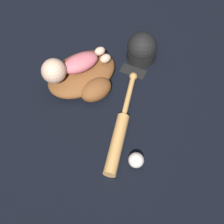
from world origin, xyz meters
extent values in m
plane|color=black|center=(0.00, 0.00, 0.00)|extent=(6.00, 6.00, 0.00)
ellipsoid|color=brown|center=(-0.01, -0.02, 0.05)|extent=(0.39, 0.29, 0.10)
ellipsoid|color=brown|center=(-0.02, 0.11, 0.05)|extent=(0.18, 0.13, 0.10)
ellipsoid|color=#D16670|center=(-0.01, -0.02, 0.13)|extent=(0.19, 0.11, 0.07)
sphere|color=beige|center=(0.12, -0.02, 0.16)|extent=(0.12, 0.12, 0.12)
ellipsoid|color=beige|center=(-0.13, 0.02, 0.12)|extent=(0.06, 0.04, 0.04)
ellipsoid|color=beige|center=(-0.14, -0.04, 0.12)|extent=(0.06, 0.04, 0.04)
cylinder|color=tan|center=(0.04, 0.40, 0.03)|extent=(0.25, 0.25, 0.06)
cylinder|color=tan|center=(-0.15, 0.21, 0.03)|extent=(0.19, 0.19, 0.03)
sphere|color=#B68649|center=(-0.23, 0.12, 0.03)|extent=(0.04, 0.04, 0.04)
sphere|color=white|center=(0.02, 0.51, 0.03)|extent=(0.07, 0.07, 0.07)
cylinder|color=black|center=(-0.36, 0.02, 0.03)|extent=(0.16, 0.16, 0.06)
sphere|color=black|center=(-0.36, 0.02, 0.08)|extent=(0.16, 0.16, 0.16)
cube|color=black|center=(-0.26, 0.08, 0.00)|extent=(0.13, 0.15, 0.01)
camera|label=1|loc=(0.38, 0.90, 1.29)|focal=50.00mm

